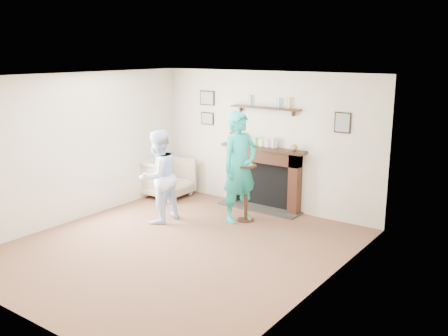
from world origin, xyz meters
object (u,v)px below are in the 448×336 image
at_px(man, 160,221).
at_px(pedestal_table, 246,181).
at_px(armchair, 168,196).
at_px(woman, 239,221).

xyz_separation_m(man, pedestal_table, (1.17, 0.90, 0.69)).
bearing_deg(armchair, man, -145.17).
bearing_deg(pedestal_table, armchair, 171.59).
height_order(armchair, pedestal_table, pedestal_table).
height_order(armchair, woman, woman).
height_order(man, pedestal_table, pedestal_table).
xyz_separation_m(man, woman, (1.09, 0.83, 0.00)).
distance_m(man, pedestal_table, 1.63).
relative_size(man, woman, 0.84).
xyz_separation_m(armchair, woman, (1.97, -0.37, 0.00)).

